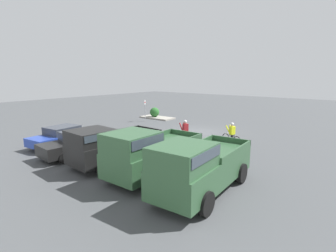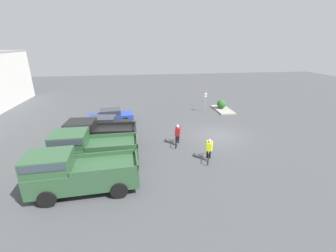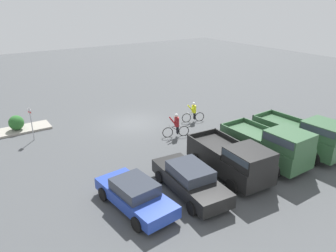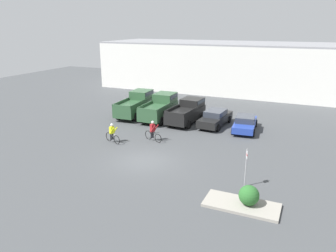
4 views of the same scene
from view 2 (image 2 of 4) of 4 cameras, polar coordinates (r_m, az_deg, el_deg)
ground_plane at (r=19.88m, az=12.80°, el=-2.39°), size 80.00×80.00×0.00m
pickup_truck_0 at (r=12.91m, az=-22.30°, el=-10.68°), size 2.45×5.64×2.33m
pickup_truck_1 at (r=15.30m, az=-19.28°, el=-5.32°), size 2.37×5.27×2.34m
pickup_truck_2 at (r=17.90m, az=-17.57°, el=-1.76°), size 2.50×5.16×2.07m
sedan_0 at (r=20.57m, az=-16.17°, el=0.27°), size 2.23×4.92×1.46m
sedan_1 at (r=23.17m, az=-14.35°, el=2.57°), size 2.26×4.54×1.34m
cyclist_0 at (r=17.43m, az=2.43°, el=-2.29°), size 1.78×0.71×1.69m
cyclist_1 at (r=15.42m, az=10.36°, el=-6.02°), size 1.69×0.69×1.58m
fire_lane_sign at (r=26.05m, az=9.50°, el=6.53°), size 0.13×0.29×2.30m
curb_island at (r=27.43m, az=13.69°, el=4.08°), size 3.82×1.73×0.15m
shrub at (r=27.53m, az=13.41°, el=5.45°), size 1.04×1.04×1.04m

